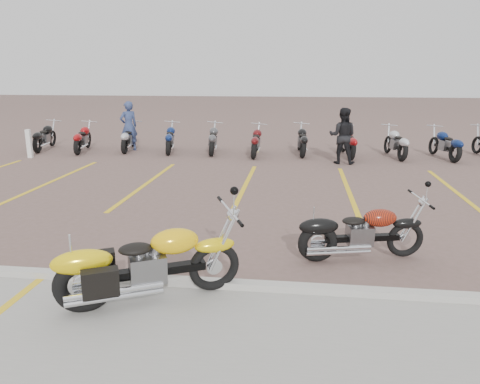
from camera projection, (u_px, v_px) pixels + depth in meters
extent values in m
plane|color=brown|center=(219.00, 238.00, 8.58)|extent=(100.00, 100.00, 0.00)
cube|color=#ADAAA3|center=(195.00, 283.00, 6.64)|extent=(60.00, 0.18, 0.12)
torus|color=black|center=(214.00, 267.00, 6.45)|extent=(0.69, 0.43, 0.71)
torus|color=black|center=(84.00, 286.00, 5.89)|extent=(0.76, 0.51, 0.76)
cube|color=black|center=(151.00, 272.00, 6.15)|extent=(1.33, 0.76, 0.11)
cube|color=slate|center=(147.00, 268.00, 6.12)|extent=(0.56, 0.50, 0.37)
ellipsoid|color=yellow|center=(173.00, 241.00, 6.15)|extent=(0.73, 0.60, 0.33)
ellipsoid|color=black|center=(135.00, 248.00, 6.00)|extent=(0.51, 0.45, 0.13)
torus|color=black|center=(404.00, 240.00, 7.63)|extent=(0.62, 0.24, 0.61)
torus|color=black|center=(317.00, 244.00, 7.48)|extent=(0.67, 0.31, 0.65)
cube|color=black|center=(361.00, 239.00, 7.54)|extent=(1.21, 0.39, 0.09)
cube|color=slate|center=(359.00, 235.00, 7.52)|extent=(0.45, 0.37, 0.32)
ellipsoid|color=black|center=(379.00, 218.00, 7.49)|extent=(0.60, 0.42, 0.28)
ellipsoid|color=black|center=(352.00, 221.00, 7.45)|extent=(0.41, 0.32, 0.11)
imported|color=navy|center=(129.00, 126.00, 17.84)|extent=(0.81, 0.80, 1.89)
imported|color=black|center=(343.00, 136.00, 15.35)|extent=(1.01, 0.85, 1.84)
cube|color=silver|center=(29.00, 144.00, 16.49)|extent=(0.17, 0.17, 1.00)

